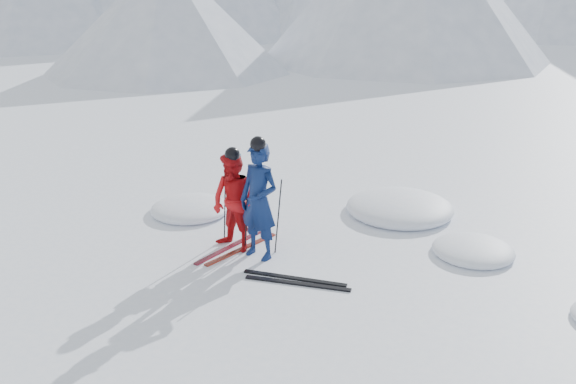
% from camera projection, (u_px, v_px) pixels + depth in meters
% --- Properties ---
extents(ground, '(160.00, 160.00, 0.00)m').
position_uv_depth(ground, '(377.00, 279.00, 9.73)').
color(ground, white).
rests_on(ground, ground).
extents(skier_blue, '(0.85, 0.68, 2.02)m').
position_uv_depth(skier_blue, '(259.00, 201.00, 10.15)').
color(skier_blue, '#0D1E4E').
rests_on(skier_blue, ground).
extents(skier_red, '(1.02, 0.91, 1.76)m').
position_uv_depth(skier_red, '(234.00, 202.00, 10.48)').
color(skier_red, red).
rests_on(skier_red, ground).
extents(pole_blue_left, '(0.13, 0.09, 1.34)m').
position_uv_depth(pole_blue_left, '(246.00, 215.00, 10.50)').
color(pole_blue_left, black).
rests_on(pole_blue_left, ground).
extents(pole_blue_right, '(0.13, 0.08, 1.34)m').
position_uv_depth(pole_blue_right, '(278.00, 217.00, 10.41)').
color(pole_blue_right, black).
rests_on(pole_blue_right, ground).
extents(pole_red_left, '(0.12, 0.09, 1.17)m').
position_uv_depth(pole_red_left, '(225.00, 211.00, 10.89)').
color(pole_red_left, black).
rests_on(pole_red_left, ground).
extents(pole_red_right, '(0.12, 0.08, 1.17)m').
position_uv_depth(pole_red_right, '(254.00, 217.00, 10.62)').
color(pole_red_right, black).
rests_on(pole_red_right, ground).
extents(ski_worn_left, '(0.59, 1.65, 0.03)m').
position_uv_depth(ski_worn_left, '(229.00, 247.00, 10.81)').
color(ski_worn_left, black).
rests_on(ski_worn_left, ground).
extents(ski_worn_right, '(0.70, 1.62, 0.03)m').
position_uv_depth(ski_worn_right, '(242.00, 249.00, 10.73)').
color(ski_worn_right, black).
rests_on(ski_worn_right, ground).
extents(ski_loose_a, '(1.70, 0.16, 0.03)m').
position_uv_depth(ski_loose_a, '(295.00, 278.00, 9.71)').
color(ski_loose_a, black).
rests_on(ski_loose_a, ground).
extents(ski_loose_b, '(1.70, 0.22, 0.03)m').
position_uv_depth(ski_loose_b, '(298.00, 283.00, 9.54)').
color(ski_loose_b, black).
rests_on(ski_loose_b, ground).
extents(snow_lumps, '(8.85, 4.75, 0.48)m').
position_uv_depth(snow_lumps, '(369.00, 223.00, 11.89)').
color(snow_lumps, white).
rests_on(snow_lumps, ground).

